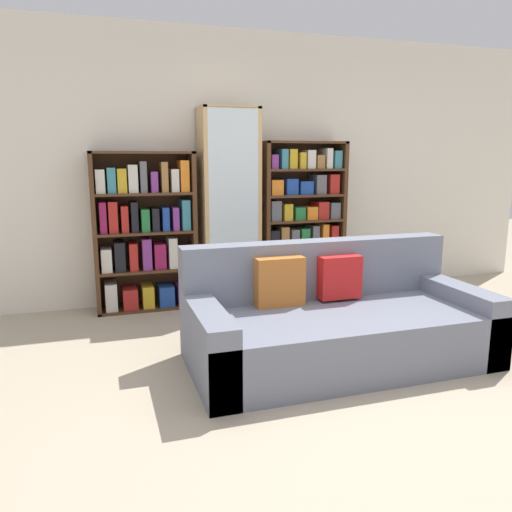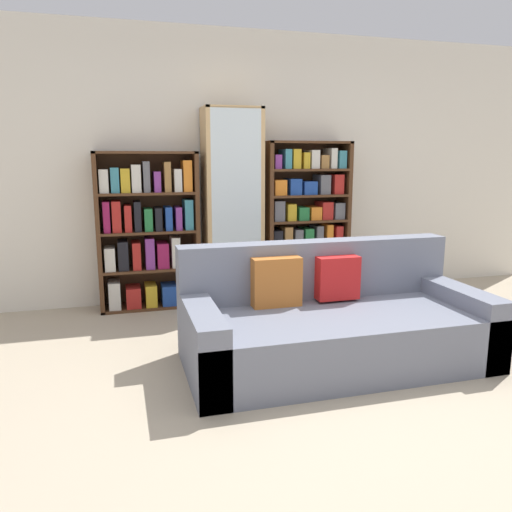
{
  "view_description": "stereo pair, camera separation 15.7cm",
  "coord_description": "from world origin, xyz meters",
  "px_view_note": "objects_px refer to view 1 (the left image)",
  "views": [
    {
      "loc": [
        -1.45,
        -2.61,
        1.46
      ],
      "look_at": [
        -0.19,
        1.31,
        0.64
      ],
      "focal_mm": 35.0,
      "sensor_mm": 36.0,
      "label": 1
    },
    {
      "loc": [
        -1.3,
        -2.66,
        1.46
      ],
      "look_at": [
        -0.19,
        1.31,
        0.64
      ],
      "focal_mm": 35.0,
      "sensor_mm": 36.0,
      "label": 2
    }
  ],
  "objects_px": {
    "bookshelf_left": "(145,234)",
    "wine_bottle": "(321,302)",
    "display_cabinet": "(229,208)",
    "couch": "(335,323)",
    "bookshelf_right": "(302,221)"
  },
  "relations": [
    {
      "from": "bookshelf_right",
      "to": "couch",
      "type": "bearing_deg",
      "value": -104.64
    },
    {
      "from": "couch",
      "to": "bookshelf_right",
      "type": "bearing_deg",
      "value": 75.36
    },
    {
      "from": "display_cabinet",
      "to": "bookshelf_right",
      "type": "xyz_separation_m",
      "value": [
        0.79,
        0.02,
        -0.16
      ]
    },
    {
      "from": "display_cabinet",
      "to": "bookshelf_right",
      "type": "height_order",
      "value": "display_cabinet"
    },
    {
      "from": "bookshelf_right",
      "to": "wine_bottle",
      "type": "height_order",
      "value": "bookshelf_right"
    },
    {
      "from": "bookshelf_left",
      "to": "bookshelf_right",
      "type": "distance_m",
      "value": 1.63
    },
    {
      "from": "couch",
      "to": "display_cabinet",
      "type": "height_order",
      "value": "display_cabinet"
    },
    {
      "from": "couch",
      "to": "bookshelf_right",
      "type": "xyz_separation_m",
      "value": [
        0.45,
        1.71,
        0.52
      ]
    },
    {
      "from": "wine_bottle",
      "to": "bookshelf_right",
      "type": "bearing_deg",
      "value": 79.57
    },
    {
      "from": "wine_bottle",
      "to": "display_cabinet",
      "type": "bearing_deg",
      "value": 127.92
    },
    {
      "from": "couch",
      "to": "bookshelf_left",
      "type": "relative_size",
      "value": 1.41
    },
    {
      "from": "bookshelf_left",
      "to": "wine_bottle",
      "type": "xyz_separation_m",
      "value": [
        1.47,
        -0.84,
        -0.58
      ]
    },
    {
      "from": "display_cabinet",
      "to": "wine_bottle",
      "type": "relative_size",
      "value": 4.9
    },
    {
      "from": "wine_bottle",
      "to": "bookshelf_left",
      "type": "bearing_deg",
      "value": 150.38
    },
    {
      "from": "bookshelf_left",
      "to": "couch",
      "type": "bearing_deg",
      "value": -55.28
    }
  ]
}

